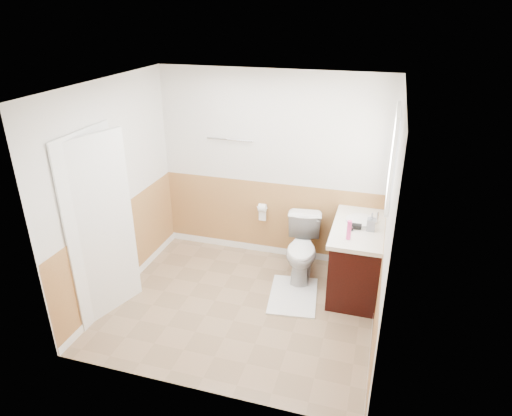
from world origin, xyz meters
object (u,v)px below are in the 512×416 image
(toilet, at_px, (302,249))
(lotion_bottle, at_px, (349,230))
(soap_dispenser, at_px, (371,222))
(vanity_cabinet, at_px, (356,260))
(bath_mat, at_px, (293,296))

(toilet, height_order, lotion_bottle, lotion_bottle)
(toilet, xyz_separation_m, soap_dispenser, (0.80, -0.17, 0.57))
(vanity_cabinet, height_order, lotion_bottle, lotion_bottle)
(bath_mat, relative_size, vanity_cabinet, 0.73)
(vanity_cabinet, bearing_deg, lotion_bottle, -106.13)
(bath_mat, bearing_deg, vanity_cabinet, 29.31)
(vanity_cabinet, bearing_deg, bath_mat, -150.69)
(toilet, distance_m, soap_dispenser, 0.99)
(vanity_cabinet, height_order, soap_dispenser, soap_dispenser)
(lotion_bottle, distance_m, soap_dispenser, 0.36)
(vanity_cabinet, xyz_separation_m, soap_dispenser, (0.12, -0.06, 0.55))
(soap_dispenser, bearing_deg, bath_mat, -158.21)
(toilet, bearing_deg, soap_dispenser, -18.87)
(bath_mat, bearing_deg, soap_dispenser, 21.79)
(soap_dispenser, bearing_deg, lotion_bottle, -127.74)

